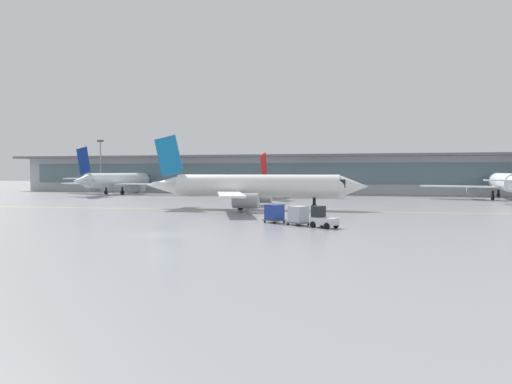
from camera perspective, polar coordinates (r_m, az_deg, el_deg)
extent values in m
plane|color=gray|center=(44.99, -10.36, -4.73)|extent=(400.00, 400.00, 0.00)
cube|color=yellow|center=(72.05, -0.30, -2.04)|extent=(109.68, 9.09, 0.01)
cube|color=#B2B7BC|center=(129.24, 6.55, 1.89)|extent=(161.85, 8.00, 9.00)
cube|color=slate|center=(125.20, 6.28, 2.08)|extent=(155.38, 0.16, 5.04)
cube|color=slate|center=(127.81, 6.46, 4.04)|extent=(168.33, 11.00, 0.60)
cylinder|color=white|center=(127.44, -15.07, 1.31)|extent=(4.38, 23.79, 3.29)
cone|color=white|center=(139.24, -11.99, 1.42)|extent=(3.30, 4.08, 3.12)
cube|color=black|center=(136.96, -12.53, 1.58)|extent=(2.70, 3.07, 1.15)
cone|color=white|center=(115.56, -18.96, 1.17)|extent=(3.03, 5.38, 2.79)
cube|color=white|center=(130.65, -18.63, 0.90)|extent=(13.81, 7.27, 0.27)
cylinder|color=#999EA3|center=(130.27, -17.28, 0.51)|extent=(2.19, 3.57, 2.03)
cube|color=white|center=(121.43, -12.22, 0.87)|extent=(13.88, 6.14, 0.27)
cylinder|color=#999EA3|center=(124.07, -12.97, 0.47)|extent=(2.19, 3.57, 2.03)
cube|color=navy|center=(116.41, -18.68, 3.37)|extent=(0.55, 4.44, 6.19)
cube|color=white|center=(118.15, -19.48, 1.42)|extent=(4.94, 2.54, 0.23)
cube|color=white|center=(115.29, -17.57, 1.43)|extent=(4.94, 2.54, 0.23)
cylinder|color=black|center=(134.54, -13.14, 0.31)|extent=(0.43, 0.43, 1.74)
cylinder|color=black|center=(134.56, -13.14, 0.13)|extent=(0.57, 0.89, 0.87)
cylinder|color=black|center=(127.13, -16.37, 0.16)|extent=(0.43, 0.43, 1.74)
cylinder|color=black|center=(127.14, -16.37, -0.03)|extent=(0.57, 0.89, 0.87)
cylinder|color=black|center=(124.69, -14.68, 0.14)|extent=(0.43, 0.43, 1.74)
cylinder|color=black|center=(124.70, -14.68, -0.06)|extent=(0.57, 0.89, 0.87)
cylinder|color=white|center=(109.43, 2.65, 0.94)|extent=(3.93, 19.91, 2.75)
cone|color=white|center=(120.57, 4.16, 1.07)|extent=(2.80, 3.45, 2.61)
cube|color=black|center=(118.43, 3.89, 1.21)|extent=(2.29, 2.60, 0.96)
cone|color=white|center=(97.87, 0.71, 0.78)|extent=(2.59, 4.53, 2.33)
cube|color=white|center=(110.06, -1.10, 0.56)|extent=(11.52, 6.21, 0.23)
cylinder|color=#999EA3|center=(110.50, 0.22, 0.17)|extent=(1.87, 3.00, 1.70)
cube|color=white|center=(106.17, 6.06, 0.48)|extent=(11.60, 4.99, 0.23)
cylinder|color=#999EA3|center=(107.88, 5.03, 0.11)|extent=(1.87, 3.00, 1.70)
cube|color=red|center=(98.68, 0.87, 2.95)|extent=(0.51, 3.71, 5.17)
cube|color=white|center=(99.63, -0.18, 1.04)|extent=(4.15, 2.18, 0.19)
cube|color=white|center=(98.41, 2.05, 1.03)|extent=(4.15, 2.18, 0.19)
cylinder|color=black|center=(116.17, 3.59, -0.01)|extent=(0.36, 0.36, 1.45)
cylinder|color=black|center=(116.19, 3.59, -0.19)|extent=(0.49, 0.75, 0.73)
cylinder|color=black|center=(108.48, 1.47, -0.18)|extent=(0.36, 0.36, 1.45)
cylinder|color=black|center=(108.50, 1.47, -0.37)|extent=(0.49, 0.75, 0.73)
cylinder|color=black|center=(107.45, 3.37, -0.21)|extent=(0.36, 0.36, 1.45)
cylinder|color=black|center=(107.47, 3.37, -0.40)|extent=(0.49, 0.75, 0.73)
cylinder|color=white|center=(109.79, 25.96, 1.03)|extent=(4.74, 24.20, 3.34)
cone|color=white|center=(123.71, 25.11, 1.17)|extent=(3.40, 4.19, 3.17)
cube|color=black|center=(121.05, 25.26, 1.34)|extent=(2.78, 3.15, 1.17)
cube|color=white|center=(107.07, 21.55, 0.58)|extent=(14.02, 7.53, 0.28)
cylinder|color=#999EA3|center=(108.75, 22.95, 0.10)|extent=(2.27, 3.65, 2.06)
cube|color=white|center=(96.35, 25.54, 1.19)|extent=(5.04, 2.64, 0.24)
cylinder|color=black|center=(118.22, 25.41, -0.12)|extent=(0.43, 0.43, 1.77)
cylinder|color=black|center=(118.23, 25.40, -0.33)|extent=(0.59, 0.91, 0.88)
cylinder|color=black|center=(107.65, 24.88, -0.33)|extent=(0.43, 0.43, 1.77)
cylinder|color=black|center=(107.67, 24.87, -0.57)|extent=(0.59, 0.91, 0.88)
cylinder|color=white|center=(73.80, 0.11, 0.69)|extent=(23.77, 5.14, 3.28)
cone|color=white|center=(72.57, 10.85, 0.62)|extent=(4.17, 3.41, 3.11)
cube|color=black|center=(72.60, 8.79, 0.96)|extent=(3.14, 2.78, 1.15)
cone|color=white|center=(77.71, -10.40, 0.73)|extent=(5.45, 3.19, 2.78)
cube|color=white|center=(82.41, -0.15, 0.24)|extent=(5.71, 13.83, 0.27)
cylinder|color=#999EA3|center=(79.54, 0.51, -0.50)|extent=(3.62, 2.29, 2.02)
cube|color=white|center=(66.03, -2.86, -0.29)|extent=(7.63, 13.71, 0.27)
cylinder|color=#999EA3|center=(68.39, -1.15, -0.96)|extent=(3.62, 2.29, 2.02)
cube|color=#1472B2|center=(77.35, -9.70, 4.01)|extent=(4.43, 0.70, 6.17)
cube|color=white|center=(79.47, -8.82, 1.13)|extent=(2.69, 4.99, 0.23)
cube|color=white|center=(74.94, -10.04, 1.05)|extent=(2.69, 4.99, 0.23)
cylinder|color=black|center=(72.87, 6.51, -1.32)|extent=(0.42, 0.42, 1.73)
cylinder|color=black|center=(72.90, 6.50, -1.66)|extent=(0.91, 0.60, 0.87)
cylinder|color=black|center=(76.45, -1.01, -1.13)|extent=(0.42, 0.42, 1.73)
cylinder|color=black|center=(76.48, -1.01, -1.46)|extent=(0.91, 0.60, 0.87)
cylinder|color=black|center=(72.12, -1.72, -1.34)|extent=(0.42, 0.42, 1.73)
cylinder|color=black|center=(72.15, -1.72, -1.69)|extent=(0.91, 0.60, 0.87)
cube|color=silver|center=(50.13, 7.64, -3.24)|extent=(2.95, 2.53, 0.70)
cube|color=#1E2328|center=(50.52, 6.97, -2.17)|extent=(1.41, 1.53, 1.10)
cylinder|color=black|center=(50.20, 8.89, -3.64)|extent=(0.63, 0.50, 0.60)
cylinder|color=black|center=(49.10, 7.91, -3.77)|extent=(0.63, 0.50, 0.60)
cylinder|color=black|center=(51.24, 7.37, -3.51)|extent=(0.63, 0.50, 0.60)
cylinder|color=black|center=(50.15, 6.37, -3.63)|extent=(0.63, 0.50, 0.60)
cube|color=#595B60|center=(52.30, 4.73, -3.40)|extent=(2.62, 2.45, 0.12)
cube|color=#B2B7C1|center=(52.22, 4.73, -2.46)|extent=(2.14, 2.11, 1.60)
cylinder|color=black|center=(52.36, 5.85, -3.59)|extent=(0.24, 0.20, 0.22)
cylinder|color=black|center=(51.30, 4.85, -3.71)|extent=(0.24, 0.20, 0.22)
cylinder|color=black|center=(53.33, 4.61, -3.47)|extent=(0.24, 0.20, 0.22)
cylinder|color=black|center=(52.29, 3.60, -3.59)|extent=(0.24, 0.20, 0.22)
cube|color=#595B60|center=(54.56, 2.06, -3.16)|extent=(2.62, 2.45, 0.12)
cube|color=navy|center=(54.48, 2.06, -2.26)|extent=(2.14, 2.11, 1.60)
cylinder|color=black|center=(54.57, 3.14, -3.34)|extent=(0.24, 0.20, 0.22)
cylinder|color=black|center=(53.56, 2.12, -3.44)|extent=(0.24, 0.20, 0.22)
cylinder|color=black|center=(55.60, 2.00, -3.23)|extent=(0.24, 0.20, 0.22)
cylinder|color=black|center=(54.60, 0.98, -3.33)|extent=(0.24, 0.20, 0.22)
cylinder|color=gray|center=(141.71, -16.93, 2.70)|extent=(0.36, 0.36, 13.23)
cube|color=#3F3F42|center=(141.93, -16.97, 5.47)|extent=(1.80, 0.30, 0.50)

